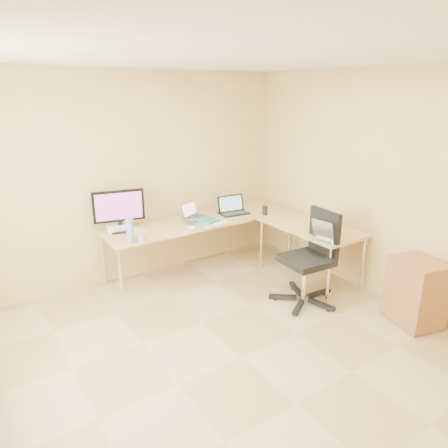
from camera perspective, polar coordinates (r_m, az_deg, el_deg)
floor at (r=4.00m, az=2.48°, el=-17.94°), size 4.50×4.50×0.00m
ceiling at (r=3.25m, az=3.14°, el=22.40°), size 4.50×4.50×0.00m
wall_back at (r=5.32m, az=-12.03°, el=6.25°), size 4.50×0.00×4.50m
wall_right at (r=4.92m, az=22.77°, el=4.30°), size 0.00×4.50×4.50m
desk_main at (r=5.55m, az=-2.87°, el=-2.96°), size 2.65×0.70×0.73m
desk_return at (r=5.40m, az=11.70°, el=-3.95°), size 0.70×1.30×0.73m
monitor at (r=5.03m, az=-14.31°, el=1.74°), size 0.63×0.32×0.51m
book_stack at (r=5.30m, az=-2.60°, el=0.50°), size 0.30×0.36×0.05m
laptop_center at (r=5.32m, az=-4.23°, el=1.90°), size 0.36×0.32×0.19m
laptop_black at (r=5.64m, az=1.37°, el=2.62°), size 0.42×0.33×0.25m
keyboard at (r=5.20m, az=-1.10°, el=-0.04°), size 0.40×0.22×0.02m
mouse at (r=5.21m, az=-0.80°, el=0.10°), size 0.11×0.09×0.03m
mug at (r=4.75m, az=-11.44°, el=-1.73°), size 0.10×0.10×0.09m
cd_stack at (r=5.02m, az=-4.58°, el=-0.66°), size 0.16×0.16×0.03m
water_bottle at (r=4.66m, az=-12.91°, el=-0.97°), size 0.08×0.08×0.28m
papers at (r=5.14m, az=-12.28°, el=-0.75°), size 0.26×0.31×0.01m
white_box at (r=5.15m, az=-14.59°, el=-0.43°), size 0.27×0.22×0.09m
desk_fan at (r=5.16m, az=-13.23°, el=0.73°), size 0.24×0.24×0.25m
black_cup at (r=5.63m, az=5.69°, el=1.87°), size 0.07×0.07×0.12m
laptop_return at (r=4.75m, az=14.19°, el=-1.10°), size 0.36×0.30×0.22m
office_chair at (r=4.77m, az=11.25°, el=-5.15°), size 0.70×0.70×1.08m
cabinet at (r=4.76m, az=25.03°, el=-8.51°), size 0.51×0.58×0.70m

